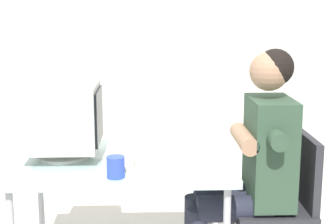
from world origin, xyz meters
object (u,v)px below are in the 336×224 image
keyboard (121,154)px  desk_mug (116,167)px  office_chair (282,201)px  person_seated (251,161)px  crt_monitor (63,117)px  desk (122,168)px

keyboard → desk_mug: desk_mug is taller
keyboard → office_chair: office_chair is taller
keyboard → desk_mug: bearing=-91.8°
person_seated → desk_mug: person_seated is taller
keyboard → person_seated: person_seated is taller
crt_monitor → person_seated: 1.02m
person_seated → keyboard: bearing=174.9°
person_seated → desk_mug: size_ratio=12.88×
desk → crt_monitor: 0.41m
crt_monitor → office_chair: crt_monitor is taller
person_seated → desk_mug: (-0.70, -0.26, 0.06)m
crt_monitor → office_chair: size_ratio=0.47×
office_chair → person_seated: (-0.18, 0.00, 0.23)m
person_seated → office_chair: bearing=0.0°
crt_monitor → office_chair: 1.26m
desk → desk_mug: desk_mug is taller
desk → keyboard: (-0.01, 0.02, 0.07)m
keyboard → office_chair: size_ratio=0.56×
desk → crt_monitor: (-0.31, 0.02, 0.28)m
keyboard → desk_mug: (-0.01, -0.33, 0.04)m
person_seated → desk: bearing=176.3°
keyboard → desk_mug: size_ratio=4.71×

